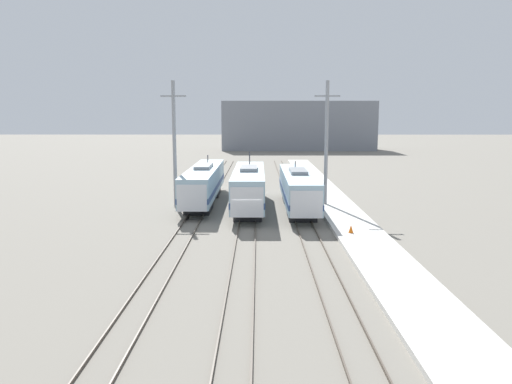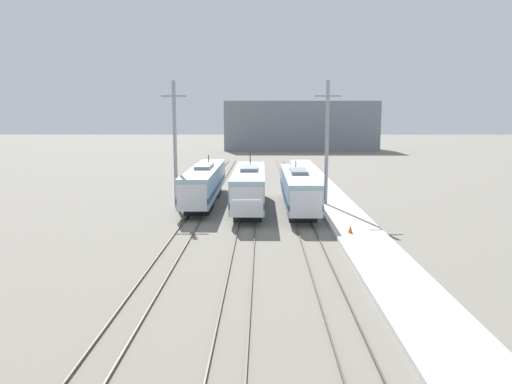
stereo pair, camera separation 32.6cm
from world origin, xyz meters
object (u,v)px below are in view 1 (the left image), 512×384
Objects in this scene: catenary_tower_left at (174,143)px; catenary_tower_right at (326,143)px; locomotive_far_left at (204,184)px; locomotive_center at (249,188)px; traffic_cone at (351,229)px; locomotive_far_right at (298,189)px.

catenary_tower_right is (15.52, 0.00, 0.00)m from catenary_tower_left.
locomotive_far_left is 1.13× the size of locomotive_center.
locomotive_center reaches higher than locomotive_far_left.
catenary_tower_right is at bearing 0.00° from catenary_tower_left.
traffic_cone is (8.20, -11.07, -1.60)m from locomotive_center.
traffic_cone is (3.27, -11.09, -1.46)m from locomotive_far_right.
locomotive_center is 13.87m from traffic_cone.
catenary_tower_left is 15.52m from catenary_tower_right.
catenary_tower_right is 20.55× the size of traffic_cone.
locomotive_far_right is 11.65m from traffic_cone.
locomotive_far_left reaches higher than locomotive_far_right.
locomotive_far_left is 6.19m from locomotive_center.
traffic_cone is at bearing -39.20° from catenary_tower_left.
catenary_tower_right reaches higher than locomotive_center.
locomotive_center is at bearing -37.12° from locomotive_far_left.
catenary_tower_right is at bearing 13.23° from locomotive_center.
locomotive_center is 4.94m from locomotive_far_right.
catenary_tower_left reaches higher than locomotive_center.
locomotive_far_left is 1.09× the size of locomotive_far_right.
catenary_tower_left reaches higher than locomotive_far_right.
catenary_tower_left is (-7.64, 1.85, 4.38)m from locomotive_center.
locomotive_center is at bearing 126.55° from traffic_cone.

